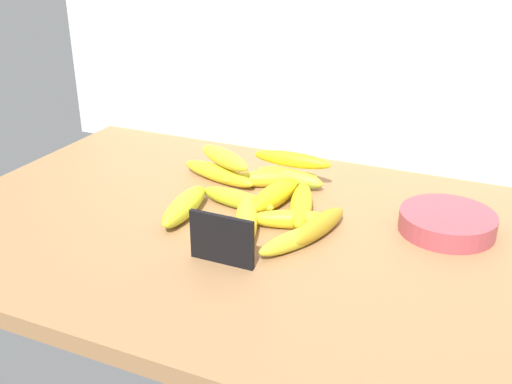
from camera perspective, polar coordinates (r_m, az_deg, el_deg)
counter_top at (r=110.46cm, az=-2.28°, el=-3.61°), size 110.00×76.00×3.00cm
back_wall at (r=134.94cm, az=5.13°, el=16.43°), size 130.00×2.00×70.00cm
chalkboard_sign at (r=95.67cm, az=-3.23°, el=-4.67°), size 11.00×1.80×8.40cm
fruit_bowl at (r=111.02cm, az=17.61°, el=-2.75°), size 16.67×16.67×3.63cm
banana_0 at (r=124.35cm, az=3.15°, el=1.39°), size 15.40×5.25×3.79cm
banana_1 at (r=107.36cm, az=3.51°, el=-2.59°), size 15.76×8.81×3.38cm
banana_2 at (r=100.90cm, az=3.72°, el=-4.49°), size 10.10×15.07×3.29cm
banana_3 at (r=111.92cm, az=-6.78°, el=-1.31°), size 5.95×17.09×4.25cm
banana_4 at (r=115.41cm, az=1.80°, el=-0.29°), size 6.76×16.27×4.38cm
banana_5 at (r=114.76cm, az=-1.76°, el=-0.68°), size 16.23×5.69×3.50cm
banana_6 at (r=126.72cm, az=-3.59°, el=1.77°), size 19.25×8.46×3.52cm
banana_7 at (r=112.02cm, az=4.29°, el=-1.23°), size 9.05×18.23×4.07cm
banana_8 at (r=124.26cm, az=1.22°, el=1.33°), size 18.73×12.32×3.46cm
banana_9 at (r=106.23cm, az=-0.92°, el=-2.68°), size 11.45×19.71×3.97cm
banana_10 at (r=104.98cm, az=5.88°, el=-3.22°), size 7.31×16.30×3.77cm
banana_11 at (r=124.08cm, az=3.42°, el=3.08°), size 16.79×3.46×3.21cm
banana_12 at (r=125.03cm, az=-3.01°, el=3.23°), size 15.46×10.57×3.66cm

